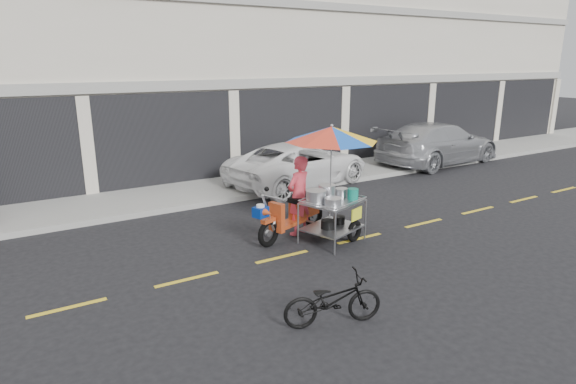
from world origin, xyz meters
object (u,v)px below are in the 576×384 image
silver_pickup (438,143)px  food_vendor_rig (319,168)px  white_pickup (299,164)px  near_bicycle (333,300)px

silver_pickup → food_vendor_rig: 9.41m
white_pickup → silver_pickup: size_ratio=0.90×
food_vendor_rig → white_pickup: bearing=43.8°
near_bicycle → food_vendor_rig: food_vendor_rig is taller
silver_pickup → near_bicycle: size_ratio=3.60×
food_vendor_rig → silver_pickup: bearing=7.6°
white_pickup → near_bicycle: 8.34m
near_bicycle → white_pickup: bearing=-11.8°
silver_pickup → food_vendor_rig: bearing=111.2°
silver_pickup → near_bicycle: silver_pickup is taller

